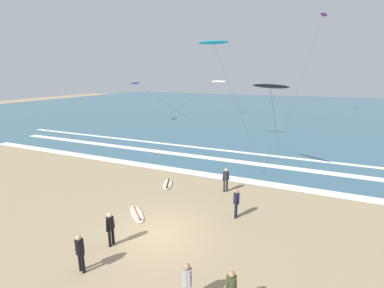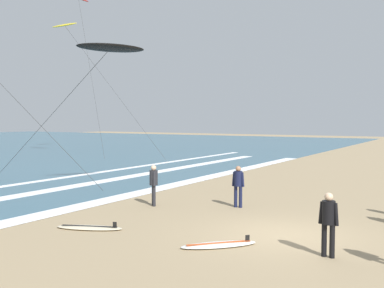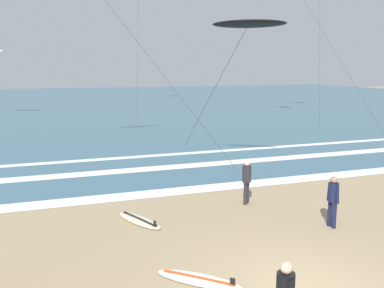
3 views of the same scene
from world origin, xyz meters
name	(u,v)px [view 1 (image 1 of 3)]	position (x,y,z in m)	size (l,w,h in m)	color
ground_plane	(159,233)	(0.00, 0.00, 0.00)	(160.00, 160.00, 0.00)	#9E8763
ocean_surface	(277,109)	(0.00, 52.82, 0.01)	(140.00, 90.00, 0.01)	#386075
wave_foam_shoreline	(212,176)	(-0.09, 8.22, 0.01)	(50.17, 1.02, 0.01)	white
wave_foam_mid_break	(224,160)	(-0.42, 12.32, 0.01)	(50.73, 0.94, 0.01)	white
wave_foam_outer_break	(236,152)	(-0.03, 15.32, 0.01)	(57.38, 0.60, 0.01)	white
surfer_background_far	(80,250)	(-1.42, -3.40, 0.96)	(0.51, 0.32, 1.60)	black
surfer_mid_group	(226,178)	(1.62, 5.89, 0.96)	(0.43, 0.41, 1.60)	#232328
surfer_foreground_main	(236,201)	(3.05, 2.94, 0.96)	(0.32, 0.51, 1.60)	#141938
surfer_left_far	(187,281)	(2.96, -3.20, 0.96)	(0.45, 0.39, 1.60)	gray
surfer_right_near	(110,226)	(-1.46, -1.63, 0.96)	(0.32, 0.51, 1.60)	black
surfboard_right_spare	(168,184)	(-2.42, 5.41, 0.05)	(1.34, 2.17, 0.25)	beige
surfboard_near_water	(137,214)	(-2.02, 1.10, 0.05)	(1.93, 1.89, 0.25)	silver
kite_black_high_left	(270,87)	(3.50, 9.71, 6.65)	(3.10, 10.31, 6.91)	black
kite_blue_high_right	(136,83)	(-18.72, 25.39, 6.25)	(9.09, 5.81, 6.51)	blue
kite_magenta_mid_center	(324,16)	(7.20, 45.57, 17.58)	(4.81, 16.08, 17.98)	#CC2384
kite_cyan_far_left	(213,43)	(-3.19, 16.90, 10.55)	(8.31, 7.28, 10.84)	#23A8C6
kite_white_far_right	(218,82)	(-9.59, 38.70, 6.34)	(10.06, 5.48, 6.60)	white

